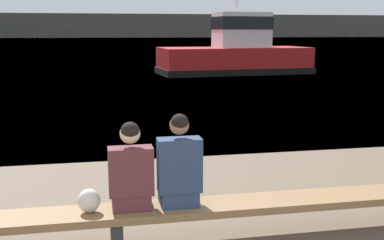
{
  "coord_description": "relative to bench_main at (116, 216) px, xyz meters",
  "views": [
    {
      "loc": [
        -0.54,
        -2.04,
        2.26
      ],
      "look_at": [
        1.02,
        5.75,
        0.77
      ],
      "focal_mm": 45.0,
      "sensor_mm": 36.0,
      "label": 1
    }
  ],
  "objects": [
    {
      "name": "tugboat_red",
      "position": [
        7.15,
        19.89,
        0.64
      ],
      "size": [
        8.18,
        3.82,
        6.05
      ],
      "rotation": [
        0.0,
        0.0,
        1.65
      ],
      "color": "#A81919",
      "rests_on": "water_surface"
    },
    {
      "name": "bench_main",
      "position": [
        0.0,
        0.0,
        0.0
      ],
      "size": [
        8.73,
        0.49,
        0.42
      ],
      "color": "brown",
      "rests_on": "ground"
    },
    {
      "name": "person_left",
      "position": [
        0.16,
        0.0,
        0.47
      ],
      "size": [
        0.46,
        0.38,
        0.93
      ],
      "color": "#56282D",
      "rests_on": "bench_main"
    },
    {
      "name": "shopping_bag",
      "position": [
        -0.27,
        -0.01,
        0.19
      ],
      "size": [
        0.23,
        0.18,
        0.25
      ],
      "color": "beige",
      "rests_on": "bench_main"
    },
    {
      "name": "person_right",
      "position": [
        0.67,
        0.0,
        0.49
      ],
      "size": [
        0.46,
        0.38,
        1.0
      ],
      "color": "navy",
      "rests_on": "bench_main"
    },
    {
      "name": "water_surface",
      "position": [
        0.39,
        123.49,
        -0.35
      ],
      "size": [
        240.0,
        240.0,
        0.0
      ],
      "primitive_type": "plane",
      "color": "#386084",
      "rests_on": "ground"
    },
    {
      "name": "far_shoreline",
      "position": [
        0.39,
        152.31,
        3.27
      ],
      "size": [
        600.0,
        12.0,
        7.26
      ],
      "primitive_type": "cube",
      "color": "#4C4C42",
      "rests_on": "ground"
    }
  ]
}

